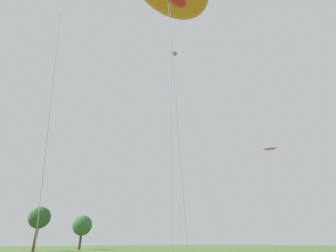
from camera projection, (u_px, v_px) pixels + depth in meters
small_kite_box_yellow at (175, 56)px, 30.77m from camera, size 2.38×2.47×23.50m
small_kite_triangle_green at (170, 12)px, 28.37m from camera, size 1.99×4.87×26.20m
small_kite_streamer_purple at (270, 149)px, 20.74m from camera, size 1.28×2.33×8.98m
tree_oak_right at (82, 226)px, 63.98m from camera, size 4.90×4.90×8.08m
tree_shrub_far at (40, 218)px, 49.99m from camera, size 4.18×4.18×8.30m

